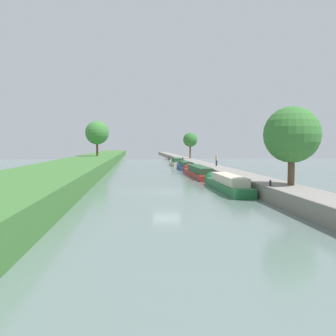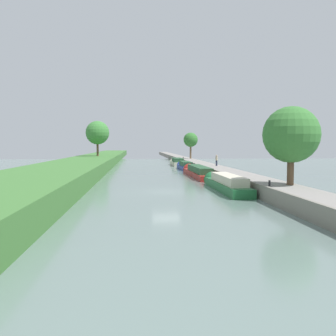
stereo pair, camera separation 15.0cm
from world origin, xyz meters
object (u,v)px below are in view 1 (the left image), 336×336
at_px(narrowboat_cream, 177,162).
at_px(narrowboat_green, 226,183).
at_px(narrowboat_blue, 185,166).
at_px(mooring_bollard_far, 183,158).
at_px(narrowboat_red, 198,172).
at_px(mooring_bollard_near, 270,183).
at_px(person_walking, 217,160).

bearing_deg(narrowboat_cream, narrowboat_green, -89.87).
height_order(narrowboat_green, narrowboat_blue, narrowboat_green).
xyz_separation_m(narrowboat_blue, mooring_bollard_far, (1.72, 16.48, 0.79)).
bearing_deg(narrowboat_red, mooring_bollard_near, -85.37).
distance_m(narrowboat_red, mooring_bollard_far, 31.44).
height_order(narrowboat_green, mooring_bollard_near, mooring_bollard_near).
height_order(narrowboat_green, narrowboat_red, narrowboat_green).
height_order(narrowboat_cream, mooring_bollard_near, mooring_bollard_near).
xyz_separation_m(narrowboat_blue, mooring_bollard_near, (1.72, -37.91, 0.79)).
bearing_deg(person_walking, mooring_bollard_far, 93.69).
height_order(person_walking, mooring_bollard_near, person_walking).
bearing_deg(narrowboat_green, narrowboat_cream, 90.13).
relative_size(narrowboat_cream, mooring_bollard_far, 23.84).
xyz_separation_m(narrowboat_red, mooring_bollard_far, (1.86, 31.38, 0.76)).
bearing_deg(person_walking, narrowboat_green, -99.71).
height_order(narrowboat_cream, mooring_bollard_far, mooring_bollard_far).
height_order(mooring_bollard_near, mooring_bollard_far, same).
distance_m(narrowboat_green, mooring_bollard_near, 7.29).
bearing_deg(mooring_bollard_far, narrowboat_green, -92.14).
xyz_separation_m(narrowboat_red, narrowboat_blue, (0.14, 14.90, -0.03)).
xyz_separation_m(narrowboat_cream, person_walking, (3.60, -22.34, 1.37)).
height_order(narrowboat_red, person_walking, person_walking).
xyz_separation_m(narrowboat_red, narrowboat_cream, (-0.00, 26.83, 0.04)).
bearing_deg(mooring_bollard_near, narrowboat_cream, 92.14).
height_order(person_walking, mooring_bollard_far, person_walking).
bearing_deg(mooring_bollard_near, mooring_bollard_far, 90.00).
xyz_separation_m(narrowboat_green, person_walking, (3.50, 20.46, 1.37)).
height_order(narrowboat_red, narrowboat_blue, narrowboat_red).
relative_size(narrowboat_green, person_walking, 7.83).
height_order(narrowboat_cream, person_walking, person_walking).
relative_size(narrowboat_blue, narrowboat_cream, 0.96).
xyz_separation_m(narrowboat_green, narrowboat_cream, (-0.10, 42.80, 0.00)).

